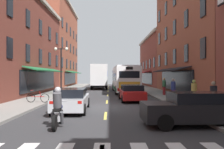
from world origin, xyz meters
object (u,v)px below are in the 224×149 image
(transit_bus, at_px, (124,79))
(pedestrian_rear, at_px, (173,89))
(pedestrian_far, at_px, (194,92))
(street_lamp_twin, at_px, (61,68))
(bicycle_near, at_px, (38,97))
(pedestrian_mid, at_px, (164,86))
(box_truck, at_px, (99,76))
(sedan_mid, at_px, (132,93))
(sedan_far, at_px, (196,109))
(motorcycle_rider, at_px, (58,110))
(pedestrian_near, at_px, (214,96))
(sedan_near, at_px, (72,100))

(transit_bus, height_order, pedestrian_rear, transit_bus)
(pedestrian_far, relative_size, street_lamp_twin, 0.35)
(bicycle_near, relative_size, pedestrian_mid, 0.99)
(box_truck, xyz_separation_m, sedan_mid, (3.45, -17.21, -1.27))
(pedestrian_mid, bearing_deg, sedan_far, 168.91)
(sedan_far, xyz_separation_m, pedestrian_rear, (1.41, 8.78, 0.30))
(bicycle_near, height_order, pedestrian_mid, pedestrian_mid)
(bicycle_near, relative_size, pedestrian_rear, 0.99)
(box_truck, distance_m, street_lamp_twin, 13.27)
(box_truck, relative_size, pedestrian_rear, 4.54)
(street_lamp_twin, bearing_deg, motorcycle_rider, -78.98)
(sedan_mid, height_order, bicycle_near, sedan_mid)
(pedestrian_near, distance_m, pedestrian_far, 3.02)
(transit_bus, xyz_separation_m, motorcycle_rider, (-3.94, -19.64, -0.97))
(box_truck, distance_m, pedestrian_mid, 14.65)
(sedan_near, bearing_deg, bicycle_near, 131.90)
(bicycle_near, distance_m, street_lamp_twin, 6.90)
(motorcycle_rider, relative_size, pedestrian_rear, 1.20)
(box_truck, distance_m, pedestrian_near, 25.34)
(sedan_near, distance_m, bicycle_near, 4.52)
(transit_bus, height_order, sedan_far, transit_bus)
(sedan_mid, distance_m, pedestrian_mid, 5.81)
(sedan_near, relative_size, pedestrian_rear, 2.76)
(sedan_mid, relative_size, sedan_far, 1.01)
(sedan_mid, relative_size, pedestrian_mid, 2.60)
(pedestrian_near, bearing_deg, motorcycle_rider, -141.97)
(pedestrian_mid, xyz_separation_m, pedestrian_far, (0.01, -8.52, -0.01))
(sedan_mid, bearing_deg, pedestrian_mid, 50.30)
(sedan_far, xyz_separation_m, pedestrian_far, (1.92, 5.59, 0.29))
(transit_bus, xyz_separation_m, street_lamp_twin, (-6.71, -5.40, 1.14))
(sedan_far, xyz_separation_m, motorcycle_rider, (-5.74, -0.21, -0.02))
(box_truck, bearing_deg, sedan_far, -78.94)
(pedestrian_near, xyz_separation_m, pedestrian_rear, (-0.47, 6.21, 0.01))
(box_truck, relative_size, sedan_near, 1.65)
(motorcycle_rider, relative_size, pedestrian_mid, 1.20)
(transit_bus, height_order, pedestrian_far, transit_bus)
(box_truck, xyz_separation_m, pedestrian_rear, (6.66, -18.09, -0.93))
(transit_bus, height_order, pedestrian_mid, transit_bus)
(sedan_far, relative_size, motorcycle_rider, 2.14)
(sedan_near, distance_m, pedestrian_far, 7.93)
(street_lamp_twin, bearing_deg, pedestrian_rear, -27.89)
(pedestrian_near, bearing_deg, transit_bus, 120.30)
(motorcycle_rider, distance_m, pedestrian_near, 8.11)
(sedan_far, relative_size, pedestrian_rear, 2.56)
(sedan_mid, relative_size, street_lamp_twin, 0.93)
(box_truck, bearing_deg, motorcycle_rider, -91.03)
(pedestrian_near, bearing_deg, pedestrian_mid, 107.85)
(sedan_far, bearing_deg, street_lamp_twin, 121.24)
(motorcycle_rider, bearing_deg, bicycle_near, 112.12)
(sedan_mid, relative_size, pedestrian_rear, 2.59)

